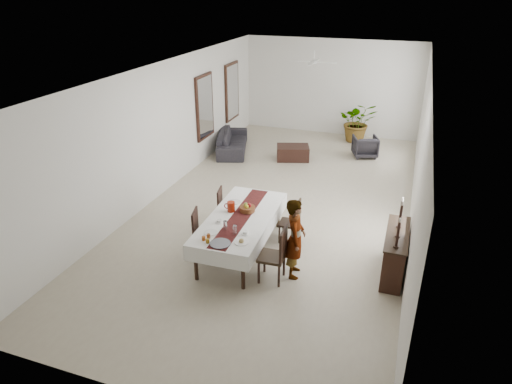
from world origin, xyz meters
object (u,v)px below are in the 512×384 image
object	(u,v)px
red_pitcher	(231,207)
sofa	(232,141)
woman	(295,238)
sideboard_body	(395,254)
dining_table_top	(241,218)

from	to	relation	value
red_pitcher	sofa	world-z (taller)	red_pitcher
red_pitcher	woman	size ratio (longest dim) A/B	0.13
woman	sideboard_body	world-z (taller)	woman
dining_table_top	woman	bearing A→B (deg)	-21.10
woman	dining_table_top	bearing A→B (deg)	59.66
sofa	dining_table_top	bearing A→B (deg)	-174.08
dining_table_top	sideboard_body	distance (m)	2.94
dining_table_top	woman	xyz separation A→B (m)	(1.20, -0.43, 0.02)
red_pitcher	sideboard_body	bearing A→B (deg)	1.13
dining_table_top	sideboard_body	xyz separation A→B (m)	(2.91, 0.21, -0.33)
dining_table_top	sofa	size ratio (longest dim) A/B	1.13
woman	sofa	bearing A→B (deg)	20.62
woman	sideboard_body	bearing A→B (deg)	-80.41
sideboard_body	sofa	bearing A→B (deg)	135.37
red_pitcher	woman	distance (m)	1.57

